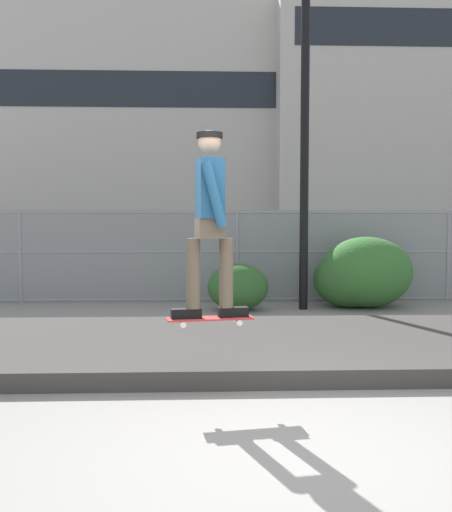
{
  "coord_description": "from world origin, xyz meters",
  "views": [
    {
      "loc": [
        -0.68,
        -3.88,
        1.67
      ],
      "look_at": [
        -0.42,
        2.62,
        1.25
      ],
      "focal_mm": 40.23,
      "sensor_mm": 36.0,
      "label": 1
    }
  ],
  "objects_px": {
    "street_lamp": "(305,55)",
    "parked_car_near": "(14,253)",
    "skateboard": "(210,319)",
    "skater": "(210,212)",
    "shrub_right": "(366,272)",
    "shrub_left": "(238,287)",
    "shrub_center": "(350,279)"
  },
  "relations": [
    {
      "from": "skateboard",
      "to": "parked_car_near",
      "type": "distance_m",
      "value": 10.43
    },
    {
      "from": "street_lamp",
      "to": "shrub_right",
      "type": "height_order",
      "value": "street_lamp"
    },
    {
      "from": "skateboard",
      "to": "shrub_left",
      "type": "relative_size",
      "value": 0.73
    },
    {
      "from": "skateboard",
      "to": "parked_car_near",
      "type": "relative_size",
      "value": 0.19
    },
    {
      "from": "street_lamp",
      "to": "parked_car_near",
      "type": "bearing_deg",
      "value": 148.83
    },
    {
      "from": "shrub_center",
      "to": "shrub_right",
      "type": "xyz_separation_m",
      "value": [
        0.31,
        -0.01,
        0.14
      ]
    },
    {
      "from": "shrub_center",
      "to": "parked_car_near",
      "type": "bearing_deg",
      "value": 153.09
    },
    {
      "from": "skater",
      "to": "shrub_right",
      "type": "relative_size",
      "value": 0.99
    },
    {
      "from": "street_lamp",
      "to": "shrub_right",
      "type": "relative_size",
      "value": 4.35
    },
    {
      "from": "skateboard",
      "to": "shrub_left",
      "type": "distance_m",
      "value": 5.2
    },
    {
      "from": "parked_car_near",
      "to": "shrub_right",
      "type": "distance_m",
      "value": 8.71
    },
    {
      "from": "parked_car_near",
      "to": "shrub_left",
      "type": "distance_m",
      "value": 6.77
    },
    {
      "from": "shrub_center",
      "to": "skateboard",
      "type": "bearing_deg",
      "value": -116.46
    },
    {
      "from": "skater",
      "to": "shrub_right",
      "type": "xyz_separation_m",
      "value": [
        3.02,
        5.44,
        -1.06
      ]
    },
    {
      "from": "skateboard",
      "to": "parked_car_near",
      "type": "xyz_separation_m",
      "value": [
        -4.8,
        9.26,
        0.09
      ]
    },
    {
      "from": "shrub_left",
      "to": "parked_car_near",
      "type": "bearing_deg",
      "value": 142.68
    },
    {
      "from": "skateboard",
      "to": "skater",
      "type": "distance_m",
      "value": 0.98
    },
    {
      "from": "shrub_left",
      "to": "shrub_right",
      "type": "bearing_deg",
      "value": 6.46
    },
    {
      "from": "street_lamp",
      "to": "skateboard",
      "type": "bearing_deg",
      "value": -108.83
    },
    {
      "from": "skateboard",
      "to": "shrub_left",
      "type": "height_order",
      "value": "shrub_left"
    },
    {
      "from": "parked_car_near",
      "to": "shrub_right",
      "type": "bearing_deg",
      "value": -26.01
    },
    {
      "from": "shrub_left",
      "to": "shrub_right",
      "type": "relative_size",
      "value": 0.64
    },
    {
      "from": "skateboard",
      "to": "skater",
      "type": "height_order",
      "value": "skater"
    },
    {
      "from": "skater",
      "to": "parked_car_near",
      "type": "bearing_deg",
      "value": 117.42
    },
    {
      "from": "skater",
      "to": "street_lamp",
      "type": "xyz_separation_m",
      "value": [
        1.8,
        5.26,
        2.91
      ]
    },
    {
      "from": "skateboard",
      "to": "shrub_right",
      "type": "bearing_deg",
      "value": 60.93
    },
    {
      "from": "skateboard",
      "to": "street_lamp",
      "type": "xyz_separation_m",
      "value": [
        1.8,
        5.26,
        3.89
      ]
    },
    {
      "from": "skateboard",
      "to": "shrub_right",
      "type": "xyz_separation_m",
      "value": [
        3.02,
        5.44,
        -0.08
      ]
    },
    {
      "from": "street_lamp",
      "to": "shrub_left",
      "type": "distance_m",
      "value": 4.38
    },
    {
      "from": "skater",
      "to": "parked_car_near",
      "type": "xyz_separation_m",
      "value": [
        -4.8,
        9.26,
        -0.9
      ]
    },
    {
      "from": "skater",
      "to": "shrub_left",
      "type": "xyz_separation_m",
      "value": [
        0.57,
        5.16,
        -1.3
      ]
    },
    {
      "from": "skateboard",
      "to": "shrub_center",
      "type": "distance_m",
      "value": 6.08
    }
  ]
}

